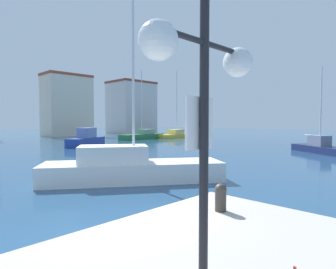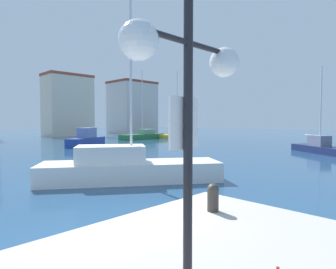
{
  "view_description": "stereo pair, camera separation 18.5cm",
  "coord_description": "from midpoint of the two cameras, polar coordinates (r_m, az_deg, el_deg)",
  "views": [
    {
      "loc": [
        -3.66,
        -5.02,
        2.79
      ],
      "look_at": [
        19.9,
        18.19,
        1.27
      ],
      "focal_mm": 30.5,
      "sensor_mm": 36.0,
      "label": 1
    },
    {
      "loc": [
        -3.53,
        -5.15,
        2.79
      ],
      "look_at": [
        19.9,
        18.19,
        1.27
      ],
      "focal_mm": 30.5,
      "sensor_mm": 36.0,
      "label": 2
    }
  ],
  "objects": [
    {
      "name": "water",
      "position": [
        31.35,
        -8.53,
        -2.5
      ],
      "size": [
        160.0,
        160.0,
        0.0
      ],
      "primitive_type": "plane",
      "color": "navy",
      "rests_on": "ground"
    },
    {
      "name": "lamppost",
      "position": [
        3.07,
        5.78,
        12.99
      ],
      "size": [
        1.69,
        0.36,
        3.82
      ],
      "color": "black",
      "rests_on": "pier_quay"
    },
    {
      "name": "mooring_bollard",
      "position": [
        5.93,
        9.88,
        -12.07
      ],
      "size": [
        0.24,
        0.24,
        0.56
      ],
      "color": "#38332D",
      "rests_on": "pier_quay"
    },
    {
      "name": "sailboat_white_far_left",
      "position": [
        13.5,
        -7.73,
        -6.52
      ],
      "size": [
        8.03,
        6.59,
        10.55
      ],
      "color": "white",
      "rests_on": "water"
    },
    {
      "name": "sailboat_navy_outer_mooring",
      "position": [
        28.68,
        28.22,
        -2.2
      ],
      "size": [
        4.87,
        5.84,
        7.64
      ],
      "color": "#19234C",
      "rests_on": "water"
    },
    {
      "name": "sailboat_green_mid_harbor",
      "position": [
        45.32,
        -4.89,
        -0.16
      ],
      "size": [
        8.28,
        2.79,
        10.81
      ],
      "color": "#28703D",
      "rests_on": "water"
    },
    {
      "name": "sailboat_yellow_center_channel",
      "position": [
        49.74,
        1.91,
        0.03
      ],
      "size": [
        9.05,
        3.86,
        11.42
      ],
      "color": "gold",
      "rests_on": "water"
    },
    {
      "name": "motorboat_blue_far_right",
      "position": [
        33.67,
        -15.82,
        -0.95
      ],
      "size": [
        5.96,
        4.44,
        2.07
      ],
      "color": "#233D93",
      "rests_on": "water"
    },
    {
      "name": "yacht_club",
      "position": [
        58.81,
        -19.28,
        5.54
      ],
      "size": [
        8.65,
        5.45,
        11.81
      ],
      "color": "beige",
      "rests_on": "ground"
    },
    {
      "name": "warehouse_block",
      "position": [
        69.71,
        -7.08,
        5.38
      ],
      "size": [
        9.7,
        8.31,
        12.28
      ],
      "color": "beige",
      "rests_on": "ground"
    }
  ]
}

